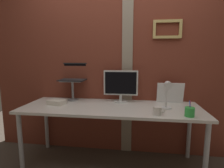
% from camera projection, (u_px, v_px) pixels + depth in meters
% --- Properties ---
extents(ground_plane, '(6.00, 6.00, 0.00)m').
position_uv_depth(ground_plane, '(115.00, 164.00, 2.22)').
color(ground_plane, '#4C4238').
extents(brick_wall_back, '(3.53, 0.16, 2.56)m').
position_uv_depth(brick_wall_back, '(119.00, 59.00, 2.44)').
color(brick_wall_back, brown).
rests_on(brick_wall_back, ground_plane).
extents(desk, '(2.08, 0.71, 0.73)m').
position_uv_depth(desk, '(111.00, 112.00, 2.13)').
color(desk, silver).
rests_on(desk, ground_plane).
extents(monitor, '(0.43, 0.18, 0.40)m').
position_uv_depth(monitor, '(121.00, 84.00, 2.30)').
color(monitor, silver).
rests_on(monitor, desk).
extents(laptop_stand, '(0.28, 0.22, 0.27)m').
position_uv_depth(laptop_stand, '(73.00, 87.00, 2.40)').
color(laptop_stand, gray).
rests_on(laptop_stand, desk).
extents(laptop, '(0.34, 0.28, 0.23)m').
position_uv_depth(laptop, '(74.00, 75.00, 2.44)').
color(laptop, black).
rests_on(laptop, laptop_stand).
extents(whiteboard_panel, '(0.32, 0.07, 0.26)m').
position_uv_depth(whiteboard_panel, '(170.00, 93.00, 2.26)').
color(whiteboard_panel, white).
rests_on(whiteboard_panel, desk).
extents(desk_lamp, '(0.12, 0.20, 0.32)m').
position_uv_depth(desk_lamp, '(167.00, 92.00, 1.95)').
color(desk_lamp, white).
rests_on(desk_lamp, desk).
extents(pen_cup, '(0.09, 0.09, 0.16)m').
position_uv_depth(pen_cup, '(190.00, 112.00, 1.75)').
color(pen_cup, green).
rests_on(pen_cup, desk).
extents(coffee_mug, '(0.12, 0.08, 0.08)m').
position_uv_depth(coffee_mug, '(158.00, 111.00, 1.80)').
color(coffee_mug, silver).
rests_on(coffee_mug, desk).
extents(paper_clutter_stack, '(0.23, 0.18, 0.05)m').
position_uv_depth(paper_clutter_stack, '(57.00, 102.00, 2.21)').
color(paper_clutter_stack, silver).
rests_on(paper_clutter_stack, desk).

